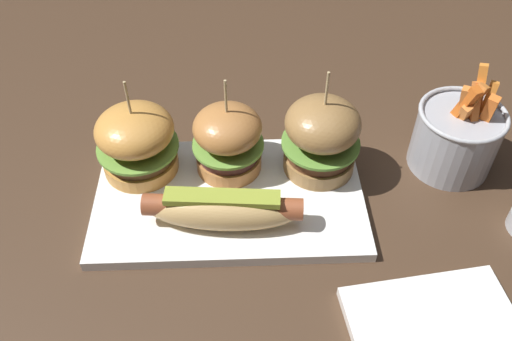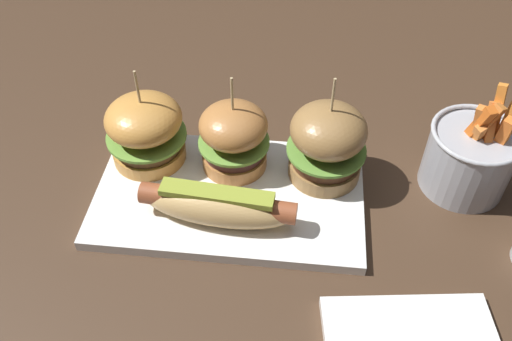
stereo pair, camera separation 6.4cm
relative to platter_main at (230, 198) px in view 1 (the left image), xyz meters
name	(u,v)px [view 1 (the left image)]	position (x,y,z in m)	size (l,w,h in m)	color
ground_plane	(230,201)	(0.00, 0.00, -0.01)	(3.00, 3.00, 0.00)	#422D1E
platter_main	(230,198)	(0.00, 0.00, 0.00)	(0.33, 0.20, 0.01)	white
hot_dog	(223,209)	(-0.01, -0.05, 0.03)	(0.18, 0.06, 0.05)	tan
slider_left	(137,141)	(-0.11, 0.05, 0.05)	(0.10, 0.10, 0.14)	#CF8E40
slider_center	(229,140)	(0.00, 0.05, 0.05)	(0.09, 0.09, 0.14)	#B3743C
slider_right	(321,136)	(0.12, 0.04, 0.06)	(0.10, 0.10, 0.15)	olive
fries_bucket	(456,137)	(0.29, 0.06, 0.04)	(0.11, 0.11, 0.14)	#A8AAB2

